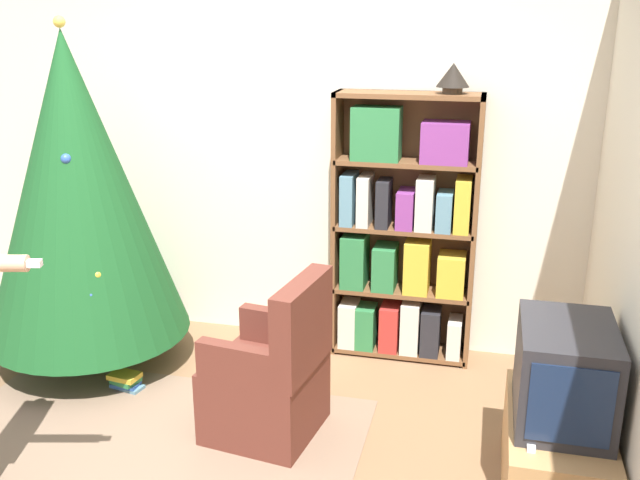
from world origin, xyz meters
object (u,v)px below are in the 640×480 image
television (565,374)px  christmas_tree (77,189)px  table_lamp (453,76)px  bookshelf (403,238)px  armchair (271,379)px

television → christmas_tree: size_ratio=0.26×
christmas_tree → table_lamp: size_ratio=11.04×
television → christmas_tree: 3.03m
bookshelf → table_lamp: size_ratio=8.79×
bookshelf → television: bookshelf is taller
television → table_lamp: table_lamp is taller
bookshelf → armchair: bookshelf is taller
christmas_tree → television: bearing=-14.6°
christmas_tree → armchair: size_ratio=2.40×
armchair → table_lamp: size_ratio=4.60×
christmas_tree → armchair: bearing=-20.9°
bookshelf → table_lamp: 1.06m
television → table_lamp: bearing=116.0°
bookshelf → armchair: 1.34m
bookshelf → christmas_tree: 2.08m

